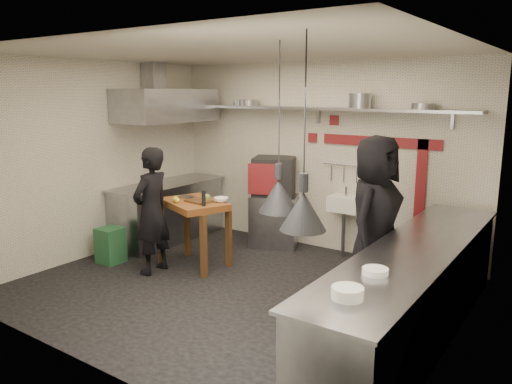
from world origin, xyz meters
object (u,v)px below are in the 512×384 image
Objects in this scene: combi_oven at (274,176)px; oven_stand at (275,220)px; prep_table at (195,234)px; chef_right at (374,220)px; chef_left at (152,211)px; green_bin at (111,245)px.

oven_stand is at bearing 22.17° from combi_oven.
chef_right reaches higher than prep_table.
combi_oven is 0.36× the size of chef_left.
chef_left is at bearing 5.69° from green_bin.
oven_stand is 0.48× the size of chef_left.
chef_left is (0.77, 0.08, 0.59)m from green_bin.
chef_left is at bearing 106.20° from chef_right.
chef_left is 0.88× the size of chef_right.
chef_right is (2.42, 0.31, 0.49)m from prep_table.
chef_left is (-0.66, -1.94, 0.44)m from oven_stand.
green_bin is at bearing -148.72° from oven_stand.
combi_oven reaches higher than prep_table.
combi_oven is at bearing 54.67° from green_bin.
prep_table is 0.69m from chef_left.
chef_right is at bearing 101.31° from chef_left.
chef_left is at bearing -132.03° from combi_oven.
combi_oven is 1.22× the size of green_bin.
oven_stand is 0.42× the size of chef_right.
green_bin is at bearing -89.46° from chef_left.
oven_stand is at bearing 60.74° from chef_right.
chef_left reaches higher than prep_table.
prep_table is at bearing 27.75° from green_bin.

